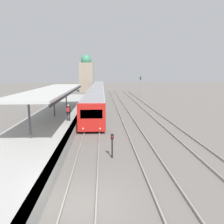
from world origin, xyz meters
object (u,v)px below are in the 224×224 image
Objects in this scene: person_on_platform at (68,111)px; signal_post_near at (112,143)px; signal_mast_far at (140,84)px; train_near at (97,93)px.

signal_post_near is at bearing -61.63° from person_on_platform.
signal_mast_far is at bearing 77.49° from signal_post_near.
train_near is (2.36, 23.58, -0.26)m from person_on_platform.
signal_mast_far is (8.61, 38.82, 1.98)m from signal_post_near.
person_on_platform is 23.70m from train_near.
train_near is 30.14× the size of signal_post_near.
person_on_platform is 0.03× the size of train_near.
person_on_platform is 0.35× the size of signal_mast_far.
person_on_platform is 8.50m from signal_post_near.
person_on_platform reaches higher than signal_post_near.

